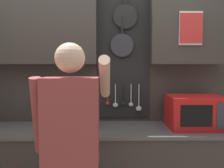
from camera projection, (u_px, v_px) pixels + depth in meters
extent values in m
cube|color=#4C4C4C|center=(107.00, 130.00, 2.32)|extent=(2.31, 0.60, 0.03)
cube|color=#38332D|center=(107.00, 98.00, 2.61)|extent=(2.88, 0.04, 2.34)
cube|color=#38332D|center=(44.00, 27.00, 2.45)|extent=(1.04, 0.16, 0.74)
cube|color=#38332D|center=(187.00, 27.00, 2.46)|extent=(0.71, 0.16, 0.74)
cube|color=black|center=(123.00, 56.00, 2.55)|extent=(0.54, 0.01, 1.27)
cylinder|color=black|center=(125.00, 17.00, 2.49)|extent=(0.24, 0.02, 0.24)
cylinder|color=#2D2D33|center=(122.00, 45.00, 2.52)|extent=(0.23, 0.02, 0.23)
cube|color=black|center=(122.00, 25.00, 2.49)|extent=(0.02, 0.02, 0.17)
cylinder|color=red|center=(108.00, 93.00, 2.55)|extent=(0.01, 0.01, 0.18)
ellipsoid|color=red|center=(108.00, 103.00, 2.56)|extent=(0.04, 0.01, 0.04)
cylinder|color=silver|center=(115.00, 94.00, 2.55)|extent=(0.01, 0.01, 0.20)
ellipsoid|color=silver|center=(115.00, 105.00, 2.56)|extent=(0.05, 0.01, 0.05)
cylinder|color=black|center=(123.00, 93.00, 2.55)|extent=(0.01, 0.01, 0.18)
ellipsoid|color=black|center=(123.00, 104.00, 2.56)|extent=(0.06, 0.01, 0.05)
cylinder|color=silver|center=(131.00, 94.00, 2.55)|extent=(0.01, 0.01, 0.20)
ellipsoid|color=silver|center=(131.00, 104.00, 2.56)|extent=(0.05, 0.01, 0.04)
cylinder|color=silver|center=(139.00, 96.00, 2.56)|extent=(0.01, 0.01, 0.23)
ellipsoid|color=silver|center=(139.00, 108.00, 2.57)|extent=(0.06, 0.01, 0.05)
cube|color=white|center=(191.00, 28.00, 2.38)|extent=(0.22, 0.02, 0.32)
cube|color=red|center=(191.00, 28.00, 2.36)|extent=(0.21, 0.02, 0.28)
cube|color=red|center=(195.00, 112.00, 2.33)|extent=(0.50, 0.39, 0.30)
cube|color=black|center=(197.00, 116.00, 2.13)|extent=(0.28, 0.01, 0.19)
cube|color=#333338|center=(223.00, 116.00, 2.14)|extent=(0.11, 0.01, 0.23)
cube|color=brown|center=(65.00, 118.00, 2.32)|extent=(0.12, 0.16, 0.18)
cylinder|color=black|center=(60.00, 106.00, 2.28)|extent=(0.02, 0.03, 0.06)
cylinder|color=black|center=(62.00, 106.00, 2.28)|extent=(0.02, 0.03, 0.06)
cylinder|color=black|center=(64.00, 106.00, 2.28)|extent=(0.02, 0.03, 0.06)
cylinder|color=black|center=(66.00, 105.00, 2.28)|extent=(0.02, 0.03, 0.08)
cylinder|color=black|center=(68.00, 105.00, 2.28)|extent=(0.02, 0.03, 0.07)
cylinder|color=white|center=(91.00, 120.00, 2.33)|extent=(0.12, 0.12, 0.14)
cylinder|color=silver|center=(92.00, 112.00, 2.33)|extent=(0.03, 0.03, 0.18)
cylinder|color=silver|center=(91.00, 110.00, 2.34)|extent=(0.05, 0.04, 0.22)
cylinder|color=silver|center=(91.00, 109.00, 2.32)|extent=(0.06, 0.03, 0.24)
cylinder|color=tan|center=(90.00, 108.00, 2.32)|extent=(0.03, 0.04, 0.27)
cylinder|color=tan|center=(90.00, 111.00, 2.31)|extent=(0.04, 0.05, 0.20)
cylinder|color=black|center=(91.00, 111.00, 2.32)|extent=(0.03, 0.04, 0.20)
cylinder|color=tan|center=(88.00, 108.00, 2.33)|extent=(0.04, 0.04, 0.26)
cube|color=#993D3D|center=(71.00, 122.00, 1.70)|extent=(0.38, 0.22, 0.61)
sphere|color=#DBAD8E|center=(70.00, 58.00, 1.67)|extent=(0.20, 0.20, 0.20)
cylinder|color=#993D3D|center=(38.00, 116.00, 1.73)|extent=(0.08, 0.19, 0.55)
cylinder|color=#DBAD8E|center=(105.00, 79.00, 1.92)|extent=(0.08, 0.51, 0.35)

